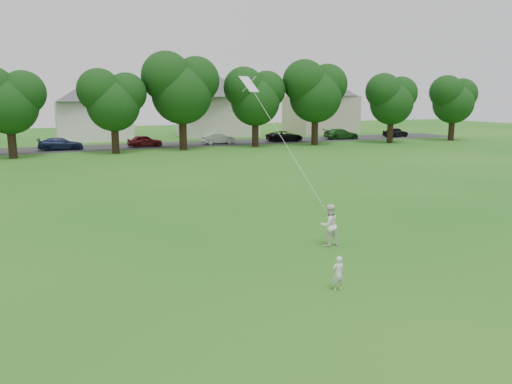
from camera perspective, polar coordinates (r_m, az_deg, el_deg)
name	(u,v)px	position (r m, az deg, el deg)	size (l,w,h in m)	color
ground	(279,282)	(14.72, 2.68, -10.23)	(160.00, 160.00, 0.00)	#155E16
street	(104,147)	(54.92, -16.93, 4.89)	(90.00, 7.00, 0.01)	#2D2D30
toddler	(338,273)	(14.13, 9.36, -9.15)	(0.36, 0.24, 0.99)	silver
older_boy	(329,225)	(18.10, 8.34, -3.76)	(0.74, 0.58, 1.52)	white
kite	(286,145)	(19.55, 3.43, 5.44)	(1.06, 3.00, 6.96)	white
tree_row	(98,86)	(48.71, -17.60, 11.45)	(82.80, 9.31, 11.52)	black
parked_cars	(161,140)	(54.83, -10.82, 5.82)	(71.03, 2.37, 1.29)	black
house_row	(96,99)	(64.66, -17.79, 10.11)	(76.84, 14.15, 10.62)	silver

